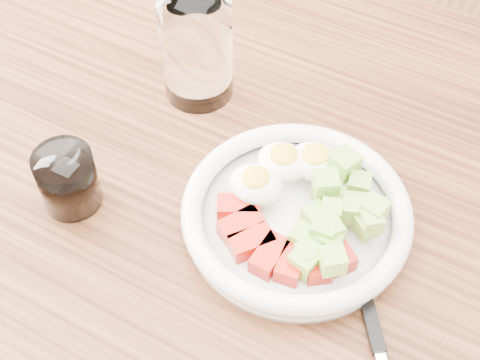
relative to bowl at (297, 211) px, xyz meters
name	(u,v)px	position (x,y,z in m)	size (l,w,h in m)	color
dining_table	(243,255)	(-0.06, -0.01, -0.12)	(1.50, 0.90, 0.77)	brown
bowl	(297,211)	(0.00, 0.00, 0.00)	(0.25, 0.25, 0.06)	white
fork	(374,333)	(0.12, -0.08, -0.02)	(0.13, 0.17, 0.01)	black
water_glass	(196,43)	(-0.20, 0.13, 0.05)	(0.09, 0.09, 0.15)	white
coffee_glass	(68,180)	(-0.23, -0.09, 0.01)	(0.06, 0.06, 0.07)	white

